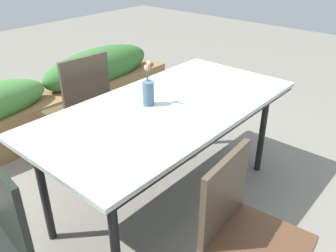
% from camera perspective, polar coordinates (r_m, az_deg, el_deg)
% --- Properties ---
extents(ground_plane, '(12.00, 12.00, 0.00)m').
position_cam_1_polar(ground_plane, '(2.71, -1.66, -11.37)').
color(ground_plane, gray).
extents(dining_table, '(1.83, 0.91, 0.77)m').
position_cam_1_polar(dining_table, '(2.31, -0.00, 2.15)').
color(dining_table, silver).
rests_on(dining_table, ground).
extents(chair_near_left, '(0.45, 0.45, 0.89)m').
position_cam_1_polar(chair_near_left, '(1.75, 12.41, -16.32)').
color(chair_near_left, brown).
rests_on(chair_near_left, ground).
extents(chair_far_side, '(0.45, 0.45, 0.97)m').
position_cam_1_polar(chair_far_side, '(2.88, -13.83, 3.03)').
color(chair_far_side, '#4F4126').
rests_on(chair_far_side, ground).
extents(flower_vase, '(0.07, 0.07, 0.29)m').
position_cam_1_polar(flower_vase, '(2.25, -3.22, 5.79)').
color(flower_vase, slate).
rests_on(flower_vase, dining_table).
extents(planter_box, '(2.99, 0.46, 0.70)m').
position_cam_1_polar(planter_box, '(3.63, -18.87, 3.89)').
color(planter_box, olive).
rests_on(planter_box, ground).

